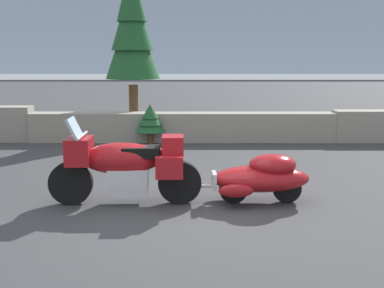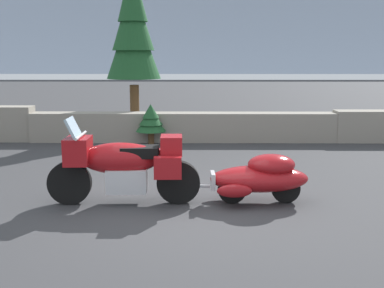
% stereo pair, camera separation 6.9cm
% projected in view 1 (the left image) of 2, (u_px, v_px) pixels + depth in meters
% --- Properties ---
extents(ground_plane, '(80.00, 80.00, 0.00)m').
position_uv_depth(ground_plane, '(174.00, 213.00, 6.86)').
color(ground_plane, '#38383A').
extents(stone_guard_wall, '(24.00, 0.62, 0.92)m').
position_uv_depth(stone_guard_wall, '(177.00, 126.00, 12.58)').
color(stone_guard_wall, gray).
rests_on(stone_guard_wall, ground).
extents(distant_ridgeline, '(240.00, 80.00, 16.00)m').
position_uv_depth(distant_ridgeline, '(190.00, 29.00, 99.73)').
color(distant_ridgeline, '#99A8BF').
rests_on(distant_ridgeline, ground).
extents(touring_motorcycle, '(2.31, 0.77, 1.33)m').
position_uv_depth(touring_motorcycle, '(123.00, 164.00, 7.16)').
color(touring_motorcycle, black).
rests_on(touring_motorcycle, ground).
extents(car_shaped_trailer, '(2.21, 0.80, 0.76)m').
position_uv_depth(car_shaped_trailer, '(260.00, 177.00, 7.27)').
color(car_shaped_trailer, black).
rests_on(car_shaped_trailer, ground).
extents(pine_tree_tall, '(1.56, 1.56, 4.86)m').
position_uv_depth(pine_tree_tall, '(131.00, 27.00, 13.57)').
color(pine_tree_tall, brown).
rests_on(pine_tree_tall, ground).
extents(pine_sapling_near, '(0.77, 0.77, 1.03)m').
position_uv_depth(pine_sapling_near, '(149.00, 119.00, 12.09)').
color(pine_sapling_near, brown).
rests_on(pine_sapling_near, ground).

